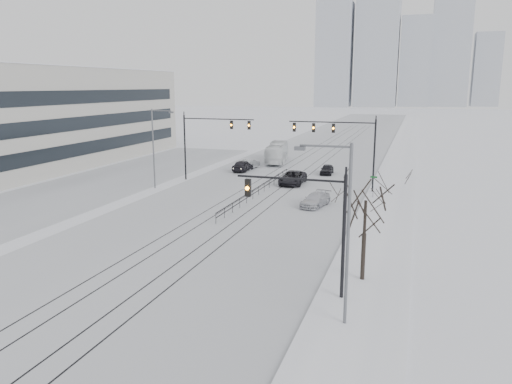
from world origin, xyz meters
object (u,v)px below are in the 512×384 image
object	(u,v)px
sedan_sb_outer	(250,164)
sedan_nb_far	(327,169)
box_truck	(277,153)
traffic_mast_near	(314,217)
sedan_nb_front	(293,178)
sedan_sb_inner	(243,166)
sedan_nb_right	(315,200)
bare_tree	(365,209)

from	to	relation	value
sedan_sb_outer	sedan_nb_far	distance (m)	11.19
box_truck	traffic_mast_near	bearing A→B (deg)	98.54
sedan_sb_outer	sedan_nb_front	distance (m)	12.42
sedan_nb_front	traffic_mast_near	bearing A→B (deg)	-75.23
traffic_mast_near	sedan_nb_front	size ratio (longest dim) A/B	1.26
sedan_sb_inner	sedan_nb_front	world-z (taller)	sedan_nb_front
sedan_nb_right	box_truck	world-z (taller)	box_truck
sedan_sb_inner	sedan_nb_front	bearing A→B (deg)	143.04
sedan_nb_front	sedan_nb_far	distance (m)	8.49
traffic_mast_near	sedan_sb_inner	size ratio (longest dim) A/B	1.54
sedan_nb_far	traffic_mast_near	bearing A→B (deg)	-83.24
sedan_nb_far	box_truck	xyz separation A→B (m)	(-9.12, 8.10, 0.84)
sedan_sb_inner	sedan_nb_right	distance (m)	21.71
sedan_nb_far	box_truck	world-z (taller)	box_truck
sedan_sb_outer	sedan_nb_right	world-z (taller)	sedan_sb_outer
traffic_mast_near	sedan_sb_inner	world-z (taller)	traffic_mast_near
bare_tree	sedan_sb_inner	distance (m)	40.38
sedan_nb_far	box_truck	bearing A→B (deg)	136.29
sedan_nb_far	bare_tree	bearing A→B (deg)	-78.84
sedan_nb_front	sedan_nb_right	size ratio (longest dim) A/B	1.25
sedan_sb_inner	sedan_nb_far	distance (m)	11.46
sedan_sb_inner	bare_tree	bearing A→B (deg)	121.02
sedan_nb_right	sedan_nb_far	size ratio (longest dim) A/B	1.18
sedan_sb_inner	sedan_nb_front	xyz separation A→B (m)	(8.71, -6.88, 0.00)
sedan_sb_outer	box_truck	distance (m)	7.39
sedan_nb_right	box_truck	bearing A→B (deg)	124.94
sedan_sb_inner	box_truck	world-z (taller)	box_truck
sedan_nb_front	sedan_nb_far	size ratio (longest dim) A/B	1.47
bare_tree	sedan_nb_right	world-z (taller)	bare_tree
box_truck	sedan_sb_outer	bearing A→B (deg)	64.70
bare_tree	sedan_nb_far	bearing A→B (deg)	103.27
sedan_sb_inner	sedan_nb_right	size ratio (longest dim) A/B	1.02
sedan_nb_front	box_truck	xyz separation A→B (m)	(-6.44, 16.16, 0.71)
sedan_nb_right	box_truck	size ratio (longest dim) A/B	0.42
bare_tree	box_truck	size ratio (longest dim) A/B	0.57
sedan_nb_front	box_truck	world-z (taller)	box_truck
bare_tree	box_truck	xyz separation A→B (m)	(-17.64, 44.20, -3.01)
sedan_sb_outer	sedan_nb_far	size ratio (longest dim) A/B	1.09
sedan_nb_right	bare_tree	bearing A→B (deg)	-58.43
traffic_mast_near	sedan_nb_front	world-z (taller)	traffic_mast_near
traffic_mast_near	sedan_nb_right	size ratio (longest dim) A/B	1.57
traffic_mast_near	bare_tree	distance (m)	3.85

